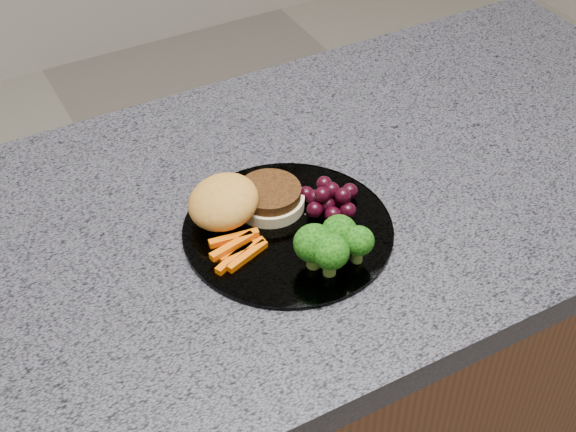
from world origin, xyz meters
The scene contains 7 objects.
island_cabinet centered at (0.00, 0.00, 0.43)m, with size 1.20×0.60×0.86m, color brown.
countertop centered at (0.00, 0.00, 0.88)m, with size 1.20×0.60×0.04m, color #565560.
plate centered at (-0.08, -0.05, 0.90)m, with size 0.26×0.26×0.01m, color white.
burger centered at (-0.12, 0.00, 0.93)m, with size 0.15×0.09×0.05m.
carrot_sticks centered at (-0.15, -0.06, 0.91)m, with size 0.07×0.05×0.02m.
broccoli centered at (-0.07, -0.13, 0.94)m, with size 0.09×0.07×0.06m.
grape_bunch centered at (-0.02, -0.04, 0.92)m, with size 0.08×0.07×0.04m.
Camera 1 is at (-0.43, -0.69, 1.57)m, focal length 50.00 mm.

